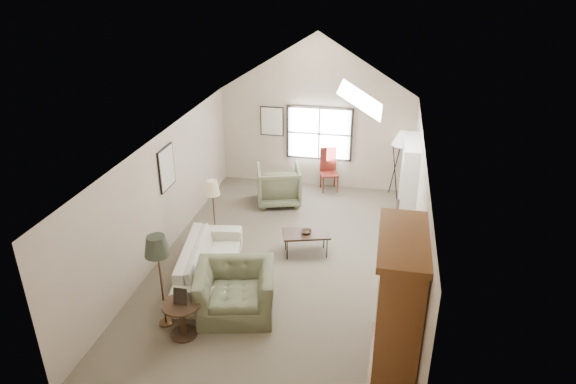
% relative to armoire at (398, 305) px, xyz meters
% --- Properties ---
extents(room_shell, '(5.01, 8.01, 4.00)m').
position_rel_armoire_xyz_m(room_shell, '(-2.18, 2.40, 2.11)').
color(room_shell, '#6C634D').
rests_on(room_shell, ground).
extents(window, '(1.72, 0.08, 1.42)m').
position_rel_armoire_xyz_m(window, '(-2.08, 6.36, 0.35)').
color(window, black).
rests_on(window, room_shell).
extents(skylight, '(0.80, 1.20, 0.52)m').
position_rel_armoire_xyz_m(skylight, '(-0.88, 3.30, 2.12)').
color(skylight, white).
rests_on(skylight, room_shell).
extents(wall_art, '(1.97, 3.71, 0.88)m').
position_rel_armoire_xyz_m(wall_art, '(-4.06, 4.34, 0.63)').
color(wall_art, black).
rests_on(wall_art, room_shell).
extents(armoire, '(0.60, 1.50, 2.20)m').
position_rel_armoire_xyz_m(armoire, '(0.00, 0.00, 0.00)').
color(armoire, brown).
rests_on(armoire, ground).
extents(tv_alcove, '(0.32, 1.30, 2.10)m').
position_rel_armoire_xyz_m(tv_alcove, '(0.16, 4.00, 0.05)').
color(tv_alcove, white).
rests_on(tv_alcove, ground).
extents(media_console, '(0.34, 1.18, 0.60)m').
position_rel_armoire_xyz_m(media_console, '(0.14, 4.00, -0.80)').
color(media_console, '#382316').
rests_on(media_console, ground).
extents(tv_panel, '(0.05, 0.90, 0.55)m').
position_rel_armoire_xyz_m(tv_panel, '(0.14, 4.00, -0.18)').
color(tv_panel, black).
rests_on(tv_panel, media_console).
extents(sofa, '(1.36, 2.59, 0.72)m').
position_rel_armoire_xyz_m(sofa, '(-3.45, 1.59, -0.74)').
color(sofa, beige).
rests_on(sofa, ground).
extents(armchair_near, '(1.54, 1.41, 0.85)m').
position_rel_armoire_xyz_m(armchair_near, '(-2.68, 0.73, -0.67)').
color(armchair_near, '#606043').
rests_on(armchair_near, ground).
extents(armchair_far, '(1.29, 1.31, 0.96)m').
position_rel_armoire_xyz_m(armchair_far, '(-2.88, 5.10, -0.62)').
color(armchair_far, '#5F6446').
rests_on(armchair_far, ground).
extents(coffee_table, '(1.06, 0.78, 0.49)m').
position_rel_armoire_xyz_m(coffee_table, '(-1.81, 2.86, -0.86)').
color(coffee_table, '#391F17').
rests_on(coffee_table, ground).
extents(bowl, '(0.28, 0.28, 0.06)m').
position_rel_armoire_xyz_m(bowl, '(-1.81, 2.86, -0.59)').
color(bowl, '#331D15').
rests_on(bowl, coffee_table).
extents(side_table, '(0.71, 0.71, 0.62)m').
position_rel_armoire_xyz_m(side_table, '(-3.35, -0.01, -0.79)').
color(side_table, '#331F15').
rests_on(side_table, ground).
extents(side_chair, '(0.55, 0.55, 1.12)m').
position_rel_armoire_xyz_m(side_chair, '(-1.75, 6.10, -0.54)').
color(side_chair, maroon).
rests_on(side_chair, ground).
extents(tripod_lamp, '(0.60, 0.60, 1.76)m').
position_rel_armoire_xyz_m(tripod_lamp, '(0.02, 6.10, -0.22)').
color(tripod_lamp, white).
rests_on(tripod_lamp, ground).
extents(dark_lamp, '(0.47, 0.47, 1.72)m').
position_rel_armoire_xyz_m(dark_lamp, '(-3.75, 0.19, -0.24)').
color(dark_lamp, '#24291D').
rests_on(dark_lamp, ground).
extents(tan_lamp, '(0.36, 0.36, 1.54)m').
position_rel_armoire_xyz_m(tan_lamp, '(-3.75, 2.79, -0.33)').
color(tan_lamp, tan).
rests_on(tan_lamp, ground).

